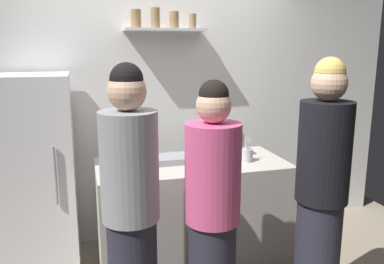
{
  "coord_description": "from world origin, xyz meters",
  "views": [
    {
      "loc": [
        -0.68,
        -2.44,
        1.82
      ],
      "look_at": [
        0.14,
        0.5,
        1.16
      ],
      "focal_mm": 37.23,
      "sensor_mm": 36.0,
      "label": 1
    }
  ],
  "objects_px": {
    "person_grey_hoodie": "(131,211)",
    "refrigerator": "(37,175)",
    "wine_bottle_dark_glass": "(127,156)",
    "person_blonde": "(321,193)",
    "baking_pan": "(172,159)",
    "person_pink_top": "(212,215)",
    "utensil_holder": "(247,155)",
    "wine_bottle_pale_glass": "(199,145)",
    "water_bottle_plastic": "(238,144)"
  },
  "relations": [
    {
      "from": "refrigerator",
      "to": "wine_bottle_dark_glass",
      "type": "distance_m",
      "value": 0.85
    },
    {
      "from": "person_grey_hoodie",
      "to": "person_blonde",
      "type": "relative_size",
      "value": 0.99
    },
    {
      "from": "wine_bottle_dark_glass",
      "to": "person_blonde",
      "type": "xyz_separation_m",
      "value": [
        1.18,
        -0.68,
        -0.16
      ]
    },
    {
      "from": "baking_pan",
      "to": "person_blonde",
      "type": "height_order",
      "value": "person_blonde"
    },
    {
      "from": "baking_pan",
      "to": "wine_bottle_dark_glass",
      "type": "distance_m",
      "value": 0.41
    },
    {
      "from": "baking_pan",
      "to": "person_blonde",
      "type": "distance_m",
      "value": 1.18
    },
    {
      "from": "wine_bottle_pale_glass",
      "to": "person_blonde",
      "type": "bearing_deg",
      "value": -57.59
    },
    {
      "from": "wine_bottle_pale_glass",
      "to": "water_bottle_plastic",
      "type": "height_order",
      "value": "wine_bottle_pale_glass"
    },
    {
      "from": "baking_pan",
      "to": "wine_bottle_dark_glass",
      "type": "height_order",
      "value": "wine_bottle_dark_glass"
    },
    {
      "from": "utensil_holder",
      "to": "wine_bottle_dark_glass",
      "type": "xyz_separation_m",
      "value": [
        -0.96,
        -0.02,
        0.07
      ]
    },
    {
      "from": "person_blonde",
      "to": "wine_bottle_pale_glass",
      "type": "bearing_deg",
      "value": 133.78
    },
    {
      "from": "water_bottle_plastic",
      "to": "baking_pan",
      "type": "bearing_deg",
      "value": -178.61
    },
    {
      "from": "wine_bottle_dark_glass",
      "to": "person_grey_hoodie",
      "type": "bearing_deg",
      "value": -95.14
    },
    {
      "from": "baking_pan",
      "to": "person_grey_hoodie",
      "type": "height_order",
      "value": "person_grey_hoodie"
    },
    {
      "from": "person_pink_top",
      "to": "person_blonde",
      "type": "xyz_separation_m",
      "value": [
        0.75,
        -0.01,
        0.07
      ]
    },
    {
      "from": "person_grey_hoodie",
      "to": "person_blonde",
      "type": "height_order",
      "value": "person_blonde"
    },
    {
      "from": "refrigerator",
      "to": "baking_pan",
      "type": "xyz_separation_m",
      "value": [
        1.05,
        -0.29,
        0.13
      ]
    },
    {
      "from": "utensil_holder",
      "to": "person_blonde",
      "type": "height_order",
      "value": "person_blonde"
    },
    {
      "from": "water_bottle_plastic",
      "to": "person_blonde",
      "type": "bearing_deg",
      "value": -74.27
    },
    {
      "from": "person_grey_hoodie",
      "to": "refrigerator",
      "type": "bearing_deg",
      "value": -114.5
    },
    {
      "from": "baking_pan",
      "to": "utensil_holder",
      "type": "bearing_deg",
      "value": -13.68
    },
    {
      "from": "wine_bottle_dark_glass",
      "to": "refrigerator",
      "type": "bearing_deg",
      "value": 146.33
    },
    {
      "from": "utensil_holder",
      "to": "baking_pan",
      "type": "bearing_deg",
      "value": 166.32
    },
    {
      "from": "refrigerator",
      "to": "baking_pan",
      "type": "relative_size",
      "value": 4.74
    },
    {
      "from": "baking_pan",
      "to": "wine_bottle_pale_glass",
      "type": "height_order",
      "value": "wine_bottle_pale_glass"
    },
    {
      "from": "wine_bottle_dark_glass",
      "to": "water_bottle_plastic",
      "type": "height_order",
      "value": "wine_bottle_dark_glass"
    },
    {
      "from": "refrigerator",
      "to": "person_grey_hoodie",
      "type": "distance_m",
      "value": 1.24
    },
    {
      "from": "utensil_holder",
      "to": "person_pink_top",
      "type": "bearing_deg",
      "value": -127.18
    },
    {
      "from": "wine_bottle_pale_glass",
      "to": "water_bottle_plastic",
      "type": "distance_m",
      "value": 0.33
    },
    {
      "from": "refrigerator",
      "to": "utensil_holder",
      "type": "distance_m",
      "value": 1.7
    },
    {
      "from": "refrigerator",
      "to": "baking_pan",
      "type": "bearing_deg",
      "value": -15.52
    },
    {
      "from": "baking_pan",
      "to": "person_pink_top",
      "type": "distance_m",
      "value": 0.84
    },
    {
      "from": "person_blonde",
      "to": "baking_pan",
      "type": "bearing_deg",
      "value": 145.39
    },
    {
      "from": "refrigerator",
      "to": "wine_bottle_pale_glass",
      "type": "height_order",
      "value": "refrigerator"
    },
    {
      "from": "utensil_holder",
      "to": "wine_bottle_pale_glass",
      "type": "distance_m",
      "value": 0.4
    },
    {
      "from": "baking_pan",
      "to": "wine_bottle_dark_glass",
      "type": "relative_size",
      "value": 1.07
    },
    {
      "from": "wine_bottle_dark_glass",
      "to": "water_bottle_plastic",
      "type": "bearing_deg",
      "value": 10.61
    },
    {
      "from": "person_pink_top",
      "to": "water_bottle_plastic",
      "type": "bearing_deg",
      "value": 7.83
    },
    {
      "from": "baking_pan",
      "to": "person_grey_hoodie",
      "type": "xyz_separation_m",
      "value": [
        -0.42,
        -0.78,
        -0.07
      ]
    },
    {
      "from": "utensil_holder",
      "to": "person_pink_top",
      "type": "distance_m",
      "value": 0.88
    },
    {
      "from": "refrigerator",
      "to": "baking_pan",
      "type": "distance_m",
      "value": 1.1
    },
    {
      "from": "utensil_holder",
      "to": "wine_bottle_pale_glass",
      "type": "xyz_separation_m",
      "value": [
        -0.34,
        0.19,
        0.06
      ]
    },
    {
      "from": "wine_bottle_dark_glass",
      "to": "wine_bottle_pale_glass",
      "type": "relative_size",
      "value": 1.04
    },
    {
      "from": "baking_pan",
      "to": "person_grey_hoodie",
      "type": "relative_size",
      "value": 0.2
    },
    {
      "from": "utensil_holder",
      "to": "person_pink_top",
      "type": "xyz_separation_m",
      "value": [
        -0.52,
        -0.69,
        -0.16
      ]
    },
    {
      "from": "person_blonde",
      "to": "person_pink_top",
      "type": "bearing_deg",
      "value": -169.73
    },
    {
      "from": "person_blonde",
      "to": "person_grey_hoodie",
      "type": "bearing_deg",
      "value": -171.84
    },
    {
      "from": "baking_pan",
      "to": "person_pink_top",
      "type": "height_order",
      "value": "person_pink_top"
    },
    {
      "from": "wine_bottle_dark_glass",
      "to": "person_blonde",
      "type": "bearing_deg",
      "value": -29.96
    },
    {
      "from": "wine_bottle_dark_glass",
      "to": "baking_pan",
      "type": "bearing_deg",
      "value": 23.85
    }
  ]
}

